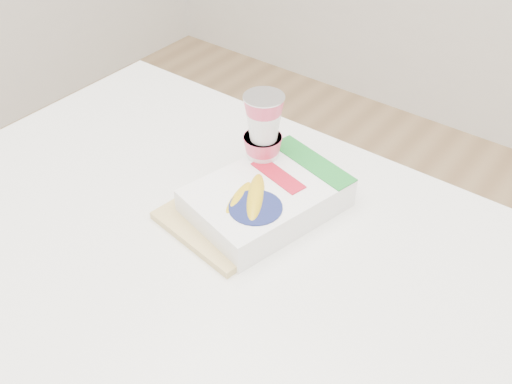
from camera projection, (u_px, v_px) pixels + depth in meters
cutting_board at (246, 206)px, 0.99m from camera, size 0.23×0.29×0.01m
bananas at (240, 194)px, 0.96m from camera, size 0.17×0.17×0.06m
yogurt_stack at (263, 134)px, 0.99m from camera, size 0.07×0.07×0.16m
cereal_box at (267, 198)px, 0.97m from camera, size 0.23×0.29×0.06m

